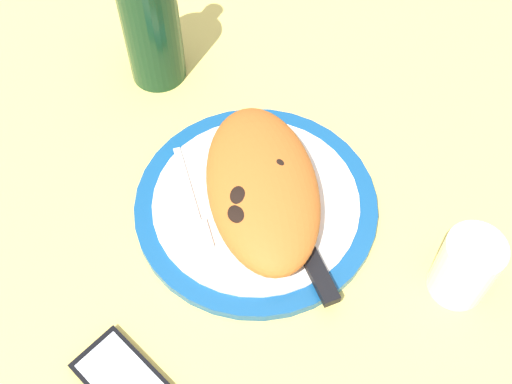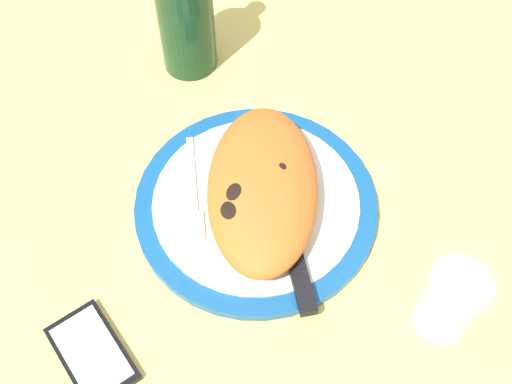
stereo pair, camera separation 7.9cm
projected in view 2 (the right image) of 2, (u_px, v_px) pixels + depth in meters
ground_plane at (256, 214)px, 83.09cm from camera, size 150.00×150.00×3.00cm
plate at (256, 204)px, 81.16cm from camera, size 30.62×30.62×1.69cm
calzone at (263, 189)px, 77.84cm from camera, size 25.88×15.78×5.86cm
fork at (193, 197)px, 80.49cm from camera, size 15.66×2.33×0.40cm
knife at (294, 257)px, 75.57cm from camera, size 21.52×4.43×1.20cm
smartphone at (92, 354)px, 70.83cm from camera, size 12.77×11.22×1.16cm
water_glass at (450, 304)px, 70.35cm from camera, size 6.71×6.71×9.39cm
wine_bottle at (185, 8)px, 87.26cm from camera, size 7.92×7.92×25.84cm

